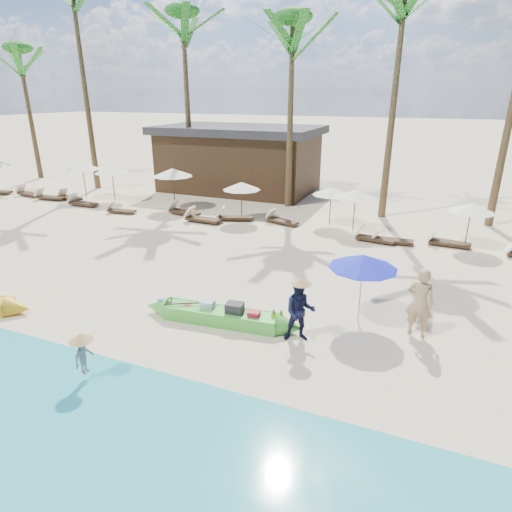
% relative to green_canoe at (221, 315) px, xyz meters
% --- Properties ---
extents(ground, '(240.00, 240.00, 0.00)m').
position_rel_green_canoe_xyz_m(ground, '(0.76, -0.22, -0.24)').
color(ground, beige).
rests_on(ground, ground).
extents(wet_sand_strip, '(240.00, 4.50, 0.01)m').
position_rel_green_canoe_xyz_m(wet_sand_strip, '(0.76, -5.22, -0.23)').
color(wet_sand_strip, tan).
rests_on(wet_sand_strip, ground).
extents(green_canoe, '(5.51, 1.04, 0.70)m').
position_rel_green_canoe_xyz_m(green_canoe, '(0.00, 0.00, 0.00)').
color(green_canoe, green).
rests_on(green_canoe, ground).
extents(tourist, '(0.81, 0.62, 2.01)m').
position_rel_green_canoe_xyz_m(tourist, '(5.36, 1.50, 0.77)').
color(tourist, tan).
rests_on(tourist, ground).
extents(vendor_green, '(1.02, 0.91, 1.75)m').
position_rel_green_canoe_xyz_m(vendor_green, '(2.40, -0.02, 0.64)').
color(vendor_green, black).
rests_on(vendor_green, ground).
extents(vendor_yellow, '(0.39, 0.63, 0.93)m').
position_rel_green_canoe_xyz_m(vendor_yellow, '(-1.75, -3.59, 0.41)').
color(vendor_yellow, gray).
rests_on(vendor_yellow, ground).
extents(blue_umbrella, '(1.97, 1.97, 2.11)m').
position_rel_green_canoe_xyz_m(blue_umbrella, '(3.72, 1.62, 1.68)').
color(blue_umbrella, '#99999E').
rests_on(blue_umbrella, ground).
extents(lounger_0_right, '(2.01, 0.80, 0.67)m').
position_rel_green_canoe_xyz_m(lounger_0_right, '(-19.25, 10.05, -0.01)').
color(lounger_0_right, '#3B2718').
rests_on(lounger_0_right, ground).
extents(resort_parasol_1, '(2.22, 2.22, 2.28)m').
position_rel_green_canoe_xyz_m(resort_parasol_1, '(-15.26, 11.02, 1.82)').
color(resort_parasol_1, '#3B2718').
rests_on(resort_parasol_1, ground).
extents(lounger_1_left, '(2.05, 0.81, 0.68)m').
position_rel_green_canoe_xyz_m(lounger_1_left, '(-17.14, 9.79, -0.01)').
color(lounger_1_left, '#3B2718').
rests_on(lounger_1_left, ground).
extents(lounger_1_right, '(1.95, 0.96, 0.63)m').
position_rel_green_canoe_xyz_m(lounger_1_right, '(-15.92, 10.24, -0.02)').
color(lounger_1_right, '#3B2718').
rests_on(lounger_1_right, ground).
extents(resort_parasol_2, '(2.09, 2.09, 2.15)m').
position_rel_green_canoe_xyz_m(resort_parasol_2, '(-13.14, 11.22, 1.70)').
color(resort_parasol_2, '#3B2718').
rests_on(resort_parasol_2, ground).
extents(lounger_2_left, '(1.90, 0.61, 0.64)m').
position_rel_green_canoe_xyz_m(lounger_2_left, '(-14.08, 9.34, -0.02)').
color(lounger_2_left, '#3B2718').
rests_on(lounger_2_left, ground).
extents(resort_parasol_3, '(2.27, 2.27, 2.34)m').
position_rel_green_canoe_xyz_m(resort_parasol_3, '(-8.59, 11.01, 1.87)').
color(resort_parasol_3, '#3B2718').
rests_on(resort_parasol_3, ground).
extents(lounger_3_left, '(1.73, 0.73, 0.57)m').
position_rel_green_canoe_xyz_m(lounger_3_left, '(-10.87, 8.88, -0.05)').
color(lounger_3_left, '#3B2718').
rests_on(lounger_3_left, ground).
extents(lounger_3_right, '(2.05, 0.96, 0.67)m').
position_rel_green_canoe_xyz_m(lounger_3_right, '(-7.39, 9.91, -0.01)').
color(lounger_3_right, '#3B2718').
rests_on(lounger_3_right, ground).
extents(resort_parasol_4, '(1.98, 1.98, 2.04)m').
position_rel_green_canoe_xyz_m(resort_parasol_4, '(-3.90, 10.19, 1.60)').
color(resort_parasol_4, '#3B2718').
rests_on(resort_parasol_4, ground).
extents(lounger_4_left, '(2.02, 0.68, 0.68)m').
position_rel_green_canoe_xyz_m(lounger_4_left, '(-5.73, 9.04, -0.01)').
color(lounger_4_left, '#3B2718').
rests_on(lounger_4_left, ground).
extents(lounger_4_right, '(2.05, 1.22, 0.67)m').
position_rel_green_canoe_xyz_m(lounger_4_right, '(-4.30, 9.97, -0.01)').
color(lounger_4_right, '#3B2718').
rests_on(lounger_4_right, ground).
extents(resort_parasol_5, '(1.88, 1.88, 1.93)m').
position_rel_green_canoe_xyz_m(resort_parasol_5, '(0.61, 11.16, 1.51)').
color(resort_parasol_5, '#3B2718').
rests_on(resort_parasol_5, ground).
extents(lounger_5_left, '(1.89, 1.03, 0.61)m').
position_rel_green_canoe_xyz_m(lounger_5_left, '(-1.78, 10.37, -0.03)').
color(lounger_5_left, '#3B2718').
rests_on(lounger_5_left, ground).
extents(resort_parasol_6, '(2.00, 2.00, 2.06)m').
position_rel_green_canoe_xyz_m(resort_parasol_6, '(1.94, 10.49, 1.62)').
color(resort_parasol_6, '#3B2718').
rests_on(resort_parasol_6, ground).
extents(lounger_6_left, '(1.85, 0.74, 0.61)m').
position_rel_green_canoe_xyz_m(lounger_6_left, '(3.07, 9.24, -0.03)').
color(lounger_6_left, '#3B2718').
rests_on(lounger_6_left, ground).
extents(lounger_6_right, '(1.81, 0.61, 0.61)m').
position_rel_green_canoe_xyz_m(lounger_6_right, '(3.85, 9.33, -0.03)').
color(lounger_6_right, '#3B2718').
rests_on(lounger_6_right, ground).
extents(resort_parasol_7, '(1.92, 1.92, 1.98)m').
position_rel_green_canoe_xyz_m(resort_parasol_7, '(6.94, 10.04, 1.55)').
color(resort_parasol_7, '#3B2718').
rests_on(resort_parasol_7, ground).
extents(lounger_7_left, '(1.63, 0.53, 0.55)m').
position_rel_green_canoe_xyz_m(lounger_7_left, '(6.10, 9.86, -0.05)').
color(lounger_7_left, '#3B2718').
rests_on(lounger_7_left, ground).
extents(lounger_7_right, '(1.88, 0.88, 0.62)m').
position_rel_green_canoe_xyz_m(lounger_7_right, '(6.18, 9.97, -0.03)').
color(lounger_7_right, '#3B2718').
rests_on(lounger_7_right, ground).
extents(palm_0, '(2.08, 2.08, 9.90)m').
position_rel_green_canoe_xyz_m(palm_0, '(-23.86, 15.27, 7.88)').
color(palm_0, brown).
rests_on(palm_0, ground).
extents(palm_1, '(2.08, 2.08, 13.60)m').
position_rel_green_canoe_xyz_m(palm_1, '(-16.83, 13.85, 10.58)').
color(palm_1, brown).
rests_on(palm_1, ground).
extents(palm_2, '(2.08, 2.08, 11.33)m').
position_rel_green_canoe_xyz_m(palm_2, '(-9.68, 14.86, 8.95)').
color(palm_2, brown).
rests_on(palm_2, ground).
extents(palm_3, '(2.08, 2.08, 10.52)m').
position_rel_green_canoe_xyz_m(palm_3, '(-2.60, 14.06, 8.34)').
color(palm_3, brown).
rests_on(palm_3, ground).
extents(palm_4, '(2.08, 2.08, 11.70)m').
position_rel_green_canoe_xyz_m(palm_4, '(2.91, 13.80, 9.21)').
color(palm_4, brown).
rests_on(palm_4, ground).
extents(pavilion_west, '(10.80, 6.60, 4.30)m').
position_rel_green_canoe_xyz_m(pavilion_west, '(-7.24, 17.28, 1.95)').
color(pavilion_west, '#3B2718').
rests_on(pavilion_west, ground).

